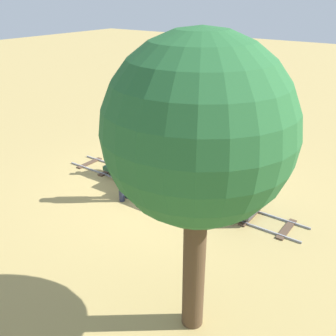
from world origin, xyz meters
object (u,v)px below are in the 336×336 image
passenger_car (207,185)px  park_bench (235,137)px  locomotive (136,161)px  oak_tree_near (199,133)px  conductor_person (123,159)px

passenger_car → park_bench: bearing=15.8°
locomotive → passenger_car: locomotive is taller
oak_tree_near → park_bench: bearing=21.5°
park_bench → conductor_person: bearing=170.0°
passenger_car → park_bench: (2.99, 0.85, -0.01)m
oak_tree_near → conductor_person: bearing=56.0°
passenger_car → oak_tree_near: size_ratio=0.62×
conductor_person → passenger_car: bearing=-59.9°
passenger_car → locomotive: bearing=90.0°
locomotive → park_bench: 3.18m
locomotive → oak_tree_near: 5.02m
conductor_person → park_bench: (3.88, -0.68, -0.54)m
locomotive → passenger_car: (0.00, -1.92, -0.06)m
passenger_car → oak_tree_near: 4.00m
locomotive → passenger_car: bearing=-90.0°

